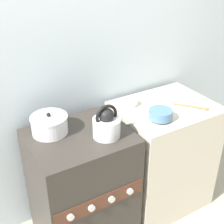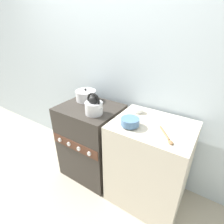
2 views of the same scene
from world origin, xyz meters
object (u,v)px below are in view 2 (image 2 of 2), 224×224
kettle (94,106)px  small_ceramic_bowl (139,110)px  enamel_bowl (130,122)px  cooking_pot (86,95)px  stove (91,141)px

kettle → small_ceramic_bowl: size_ratio=2.45×
enamel_bowl → cooking_pot: bearing=161.3°
small_ceramic_bowl → enamel_bowl: bearing=-79.7°
kettle → enamel_bowl: bearing=-2.7°
stove → cooking_pot: 0.55m
stove → enamel_bowl: enamel_bowl is taller
kettle → enamel_bowl: size_ratio=1.37×
enamel_bowl → small_ceramic_bowl: bearing=100.3°
kettle → small_ceramic_bowl: 0.45m
kettle → small_ceramic_bowl: (0.36, 0.26, -0.05)m
stove → enamel_bowl: bearing=-11.8°
cooking_pot → small_ceramic_bowl: (0.66, 0.04, -0.03)m
small_ceramic_bowl → cooking_pot: bearing=-176.7°
kettle → enamel_bowl: kettle is taller
kettle → cooking_pot: kettle is taller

